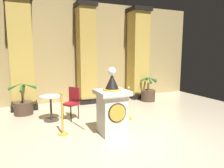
{
  "coord_description": "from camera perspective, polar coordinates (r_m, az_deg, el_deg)",
  "views": [
    {
      "loc": [
        -2.34,
        -4.01,
        1.98
      ],
      "look_at": [
        -0.39,
        0.45,
        1.25
      ],
      "focal_mm": 33.1,
      "sensor_mm": 36.0,
      "label": 1
    }
  ],
  "objects": [
    {
      "name": "column_right",
      "position": [
        9.17,
        7.19,
        8.12
      ],
      "size": [
        0.87,
        0.87,
        3.86
      ],
      "color": "black",
      "rests_on": "ground_plane"
    },
    {
      "name": "stanchion_far",
      "position": [
        5.22,
        -13.56,
        -9.54
      ],
      "size": [
        0.24,
        0.24,
        1.07
      ],
      "color": "gold",
      "rests_on": "ground_plane"
    },
    {
      "name": "pedestal_clock",
      "position": [
        5.05,
        0.02,
        -6.63
      ],
      "size": [
        0.75,
        0.75,
        1.65
      ],
      "color": "silver",
      "rests_on": "ground_plane"
    },
    {
      "name": "stanchion_near",
      "position": [
        6.24,
        4.54,
        -6.62
      ],
      "size": [
        0.24,
        0.24,
        1.0
      ],
      "color": "gold",
      "rests_on": "ground_plane"
    },
    {
      "name": "ground_plane",
      "position": [
        5.05,
        6.33,
        -14.57
      ],
      "size": [
        10.34,
        10.34,
        0.0
      ],
      "primitive_type": "plane",
      "color": "beige"
    },
    {
      "name": "cafe_table",
      "position": [
        6.34,
        -16.54,
        -5.49
      ],
      "size": [
        0.63,
        0.63,
        0.74
      ],
      "color": "#332D28",
      "rests_on": "ground_plane"
    },
    {
      "name": "velvet_rope",
      "position": [
        5.56,
        -3.7,
        -3.83
      ],
      "size": [
        1.26,
        1.23,
        0.22
      ],
      "color": "black"
    },
    {
      "name": "potted_palm_right",
      "position": [
        8.7,
        9.95,
        -2.55
      ],
      "size": [
        0.75,
        0.7,
        1.07
      ],
      "color": "#4C3828",
      "rests_on": "ground_plane"
    },
    {
      "name": "column_left",
      "position": [
        7.88,
        -23.78,
        7.4
      ],
      "size": [
        0.91,
        0.91,
        3.86
      ],
      "color": "black",
      "rests_on": "ground_plane"
    },
    {
      "name": "back_wall",
      "position": [
        8.73,
        -8.12,
        8.69
      ],
      "size": [
        10.34,
        0.16,
        4.02
      ],
      "primitive_type": "cube",
      "color": "tan",
      "rests_on": "ground_plane"
    },
    {
      "name": "column_centre_rear",
      "position": [
        8.22,
        -7.11,
        8.07
      ],
      "size": [
        0.77,
        0.77,
        3.86
      ],
      "color": "black",
      "rests_on": "ground_plane"
    },
    {
      "name": "potted_palm_left",
      "position": [
        7.3,
        -23.29,
        -5.53
      ],
      "size": [
        0.88,
        0.87,
        1.09
      ],
      "color": "#4C3828",
      "rests_on": "ground_plane"
    },
    {
      "name": "cafe_chair_red",
      "position": [
        6.32,
        -10.92,
        -4.45
      ],
      "size": [
        0.56,
        0.56,
        0.96
      ],
      "color": "black",
      "rests_on": "ground_plane"
    }
  ]
}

